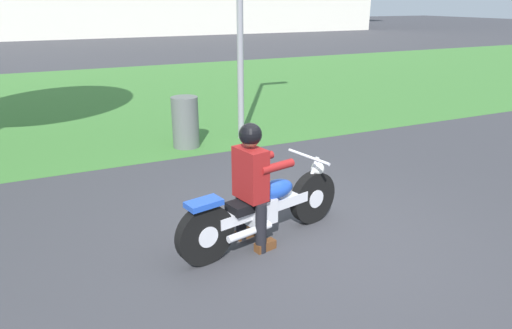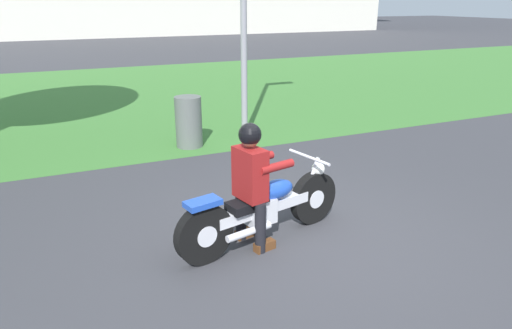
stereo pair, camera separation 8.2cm
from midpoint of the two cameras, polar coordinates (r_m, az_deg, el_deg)
The scene contains 5 objects.
ground at distance 5.22m, azimuth 7.52°, elevation -9.92°, with size 120.00×120.00×0.00m, color #38383D.
grass_verge at distance 13.78m, azimuth -13.57°, elevation 8.57°, with size 60.00×12.00×0.01m, color #3D7533.
motorcycle_lead at distance 5.09m, azimuth 1.46°, elevation -5.54°, with size 2.15×0.78×0.88m.
rider_lead at distance 4.83m, azimuth -0.08°, elevation -1.48°, with size 0.62×0.54×1.40m.
trash_can at distance 8.49m, azimuth -8.14°, elevation 5.29°, with size 0.49×0.49×0.94m, color #595E5B.
Camera 2 is at (-2.40, -3.84, 2.58)m, focal length 32.01 mm.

